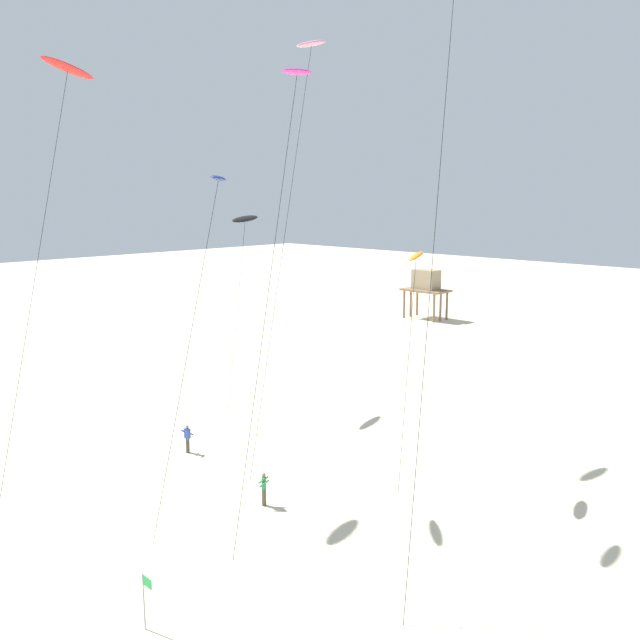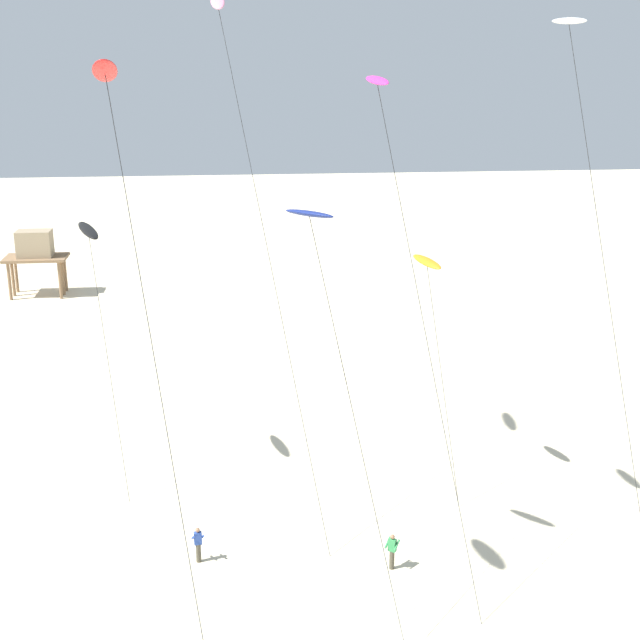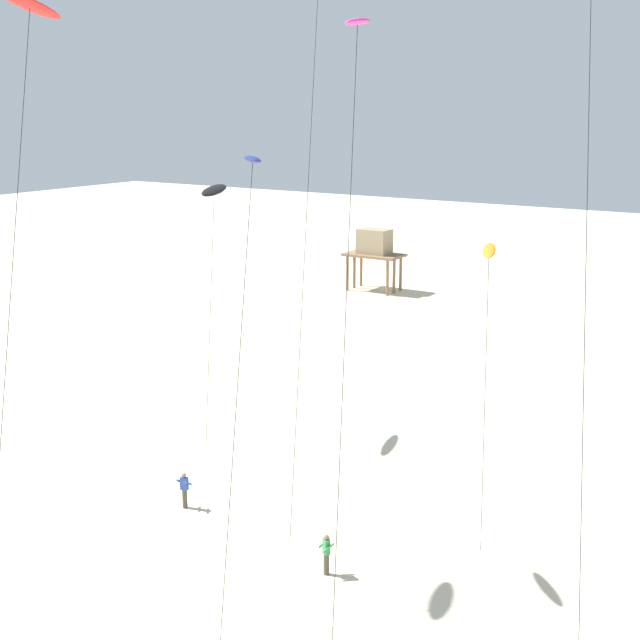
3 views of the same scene
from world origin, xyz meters
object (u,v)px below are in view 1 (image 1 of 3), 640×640
object	(u,v)px
kite_black	(245,220)
marker_flag	(146,592)
kite_navy	(218,183)
kite_red	(67,73)
kite_flyer_middle	(264,488)
kite_orange	(416,259)
kite_pink	(311,49)
kite_magenta	(296,81)
stilt_house	(426,284)
kite_flyer_nearest	(187,438)

from	to	relation	value
kite_black	marker_flag	distance (m)	28.74
kite_navy	kite_red	size ratio (longest dim) A/B	0.73
kite_black	kite_flyer_middle	world-z (taller)	kite_black
kite_navy	kite_orange	bearing A→B (deg)	49.94
kite_black	kite_navy	size ratio (longest dim) A/B	0.86
kite_red	marker_flag	bearing A→B (deg)	-20.66
kite_navy	kite_pink	xyz separation A→B (m)	(-3.32, 9.63, 7.92)
kite_magenta	kite_flyer_middle	bearing A→B (deg)	-79.97
kite_red	stilt_house	bearing A→B (deg)	105.44
kite_orange	kite_pink	bearing A→B (deg)	167.68
kite_red	kite_pink	size ratio (longest dim) A/B	0.89
kite_magenta	stilt_house	distance (m)	52.30
kite_flyer_middle	stilt_house	world-z (taller)	stilt_house
kite_navy	stilt_house	size ratio (longest dim) A/B	2.65
kite_navy	stilt_house	distance (m)	51.94
kite_red	kite_flyer_middle	world-z (taller)	kite_red
kite_pink	marker_flag	bearing A→B (deg)	-59.63
kite_flyer_nearest	kite_flyer_middle	xyz separation A→B (m)	(8.37, -1.38, 0.00)
kite_red	kite_orange	distance (m)	19.69
kite_navy	stilt_house	bearing A→B (deg)	114.08
kite_navy	stilt_house	xyz separation A→B (m)	(-20.70, 46.32, -11.11)
kite_navy	kite_orange	world-z (taller)	kite_navy
kite_navy	marker_flag	bearing A→B (deg)	-50.25
kite_navy	marker_flag	xyz separation A→B (m)	(7.88, -9.48, -13.88)
kite_orange	kite_flyer_nearest	bearing A→B (deg)	-149.99
kite_pink	kite_orange	distance (m)	15.29
kite_magenta	kite_flyer_middle	size ratio (longest dim) A/B	12.40
kite_pink	kite_flyer_nearest	size ratio (longest dim) A/B	14.48
kite_magenta	kite_orange	bearing A→B (deg)	56.68
kite_black	stilt_house	bearing A→B (deg)	106.36
kite_red	marker_flag	world-z (taller)	kite_red
kite_flyer_nearest	marker_flag	world-z (taller)	marker_flag
kite_pink	marker_flag	xyz separation A→B (m)	(11.20, -19.11, -21.80)
kite_red	kite_flyer_middle	bearing A→B (deg)	19.23
kite_pink	marker_flag	distance (m)	31.08
kite_red	kite_magenta	distance (m)	11.70
kite_black	kite_navy	world-z (taller)	kite_navy
kite_black	kite_magenta	world-z (taller)	kite_magenta
kite_navy	kite_flyer_middle	size ratio (longest dim) A/B	9.46
kite_red	kite_pink	xyz separation A→B (m)	(3.51, 13.56, 2.55)
kite_flyer_middle	kite_black	bearing A→B (deg)	142.91
kite_flyer_nearest	kite_flyer_middle	distance (m)	8.48
kite_navy	kite_black	bearing A→B (deg)	135.47
kite_flyer_nearest	stilt_house	world-z (taller)	stilt_house
kite_black	marker_flag	world-z (taller)	kite_black
stilt_house	marker_flag	size ratio (longest dim) A/B	2.84
kite_black	marker_flag	size ratio (longest dim) A/B	6.45
kite_pink	kite_flyer_middle	xyz separation A→B (m)	(6.78, -9.97, -22.40)
kite_flyer_nearest	stilt_house	bearing A→B (deg)	109.23
kite_orange	kite_black	bearing A→B (deg)	171.99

